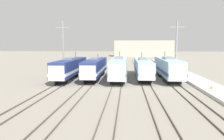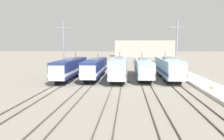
{
  "view_description": "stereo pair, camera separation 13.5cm",
  "coord_description": "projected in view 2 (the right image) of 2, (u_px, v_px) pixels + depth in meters",
  "views": [
    {
      "loc": [
        1.6,
        -34.54,
        6.55
      ],
      "look_at": [
        -0.85,
        0.78,
        2.51
      ],
      "focal_mm": 35.0,
      "sensor_mm": 36.0,
      "label": 1
    },
    {
      "loc": [
        1.74,
        -34.53,
        6.55
      ],
      "look_at": [
        -0.85,
        0.78,
        2.51
      ],
      "focal_mm": 35.0,
      "sensor_mm": 36.0,
      "label": 2
    }
  ],
  "objects": [
    {
      "name": "depot_building",
      "position": [
        144.0,
        49.0,
        127.68
      ],
      "size": [
        33.45,
        12.22,
        9.19
      ],
      "color": "#B2AD9E",
      "rests_on": "ground_plane"
    },
    {
      "name": "locomotive_far_left",
      "position": [
        70.0,
        68.0,
        42.49
      ],
      "size": [
        2.87,
        18.04,
        5.17
      ],
      "color": "black",
      "rests_on": "ground_plane"
    },
    {
      "name": "rail_pair_far_right",
      "position": [
        177.0,
        86.0,
        34.39
      ],
      "size": [
        1.5,
        120.0,
        0.15
      ],
      "color": "#4C4238",
      "rests_on": "ground_plane"
    },
    {
      "name": "locomotive_far_right",
      "position": [
        168.0,
        68.0,
        41.6
      ],
      "size": [
        3.02,
        17.06,
        5.27
      ],
      "color": "#232326",
      "rests_on": "ground_plane"
    },
    {
      "name": "platform",
      "position": [
        207.0,
        86.0,
        34.03
      ],
      "size": [
        4.0,
        120.0,
        0.44
      ],
      "color": "beige",
      "rests_on": "ground_plane"
    },
    {
      "name": "rail_pair_center_left",
      "position": [
        88.0,
        85.0,
        35.42
      ],
      "size": [
        1.51,
        120.0,
        0.15
      ],
      "color": "#4C4238",
      "rests_on": "ground_plane"
    },
    {
      "name": "rail_pair_center_right",
      "position": [
        147.0,
        86.0,
        34.73
      ],
      "size": [
        1.51,
        120.0,
        0.15
      ],
      "color": "#4C4238",
      "rests_on": "ground_plane"
    },
    {
      "name": "locomotive_center_left",
      "position": [
        95.0,
        68.0,
        43.11
      ],
      "size": [
        2.92,
        17.42,
        4.73
      ],
      "color": "black",
      "rests_on": "ground_plane"
    },
    {
      "name": "traffic_cone",
      "position": [
        212.0,
        87.0,
        30.78
      ],
      "size": [
        0.39,
        0.39,
        0.47
      ],
      "color": "orange",
      "rests_on": "platform"
    },
    {
      "name": "rail_pair_center",
      "position": [
        117.0,
        86.0,
        35.07
      ],
      "size": [
        1.51,
        120.0,
        0.15
      ],
      "color": "#4C4238",
      "rests_on": "ground_plane"
    },
    {
      "name": "locomotive_center",
      "position": [
        119.0,
        68.0,
        42.06
      ],
      "size": [
        2.99,
        18.38,
        5.17
      ],
      "color": "#232326",
      "rests_on": "ground_plane"
    },
    {
      "name": "catenary_tower_left",
      "position": [
        63.0,
        47.0,
        47.56
      ],
      "size": [
        3.15,
        0.34,
        11.72
      ],
      "color": "gray",
      "rests_on": "ground_plane"
    },
    {
      "name": "locomotive_center_right",
      "position": [
        143.0,
        68.0,
        43.2
      ],
      "size": [
        2.86,
        18.41,
        5.09
      ],
      "color": "#232326",
      "rests_on": "ground_plane"
    },
    {
      "name": "catenary_tower_right",
      "position": [
        177.0,
        47.0,
        45.79
      ],
      "size": [
        3.15,
        0.34,
        11.72
      ],
      "color": "gray",
      "rests_on": "ground_plane"
    },
    {
      "name": "ground_plane",
      "position": [
        117.0,
        86.0,
        35.08
      ],
      "size": [
        400.0,
        400.0,
        0.0
      ],
      "primitive_type": "plane",
      "color": "gray"
    },
    {
      "name": "rail_pair_far_left",
      "position": [
        59.0,
        85.0,
        35.76
      ],
      "size": [
        1.5,
        120.0,
        0.15
      ],
      "color": "#4C4238",
      "rests_on": "ground_plane"
    }
  ]
}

